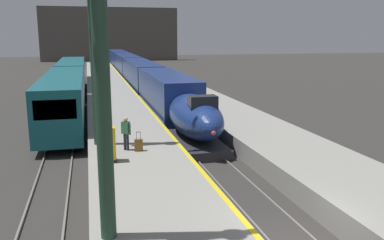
% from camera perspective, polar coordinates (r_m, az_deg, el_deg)
% --- Properties ---
extents(platform_left, '(4.80, 110.00, 1.05)m').
position_cam_1_polar(platform_left, '(36.36, -10.57, 1.71)').
color(platform_left, gray).
rests_on(platform_left, ground).
extents(platform_right, '(4.80, 110.00, 1.05)m').
position_cam_1_polar(platform_right, '(37.72, 1.81, 2.26)').
color(platform_right, gray).
rests_on(platform_right, ground).
extents(platform_left_safety_stripe, '(0.20, 107.80, 0.01)m').
position_cam_1_polar(platform_left_safety_stripe, '(36.48, -7.02, 2.70)').
color(platform_left_safety_stripe, yellow).
rests_on(platform_left_safety_stripe, platform_left).
extents(rail_main_left, '(0.08, 110.00, 0.12)m').
position_cam_1_polar(rail_main_left, '(39.46, -6.03, 1.94)').
color(rail_main_left, slate).
rests_on(rail_main_left, ground).
extents(rail_main_right, '(0.08, 110.00, 0.12)m').
position_cam_1_polar(rail_main_right, '(39.70, -3.88, 2.04)').
color(rail_main_right, slate).
rests_on(rail_main_right, ground).
extents(rail_secondary_left, '(0.08, 110.00, 0.12)m').
position_cam_1_polar(rail_secondary_left, '(39.17, -17.84, 1.36)').
color(rail_secondary_left, slate).
rests_on(rail_secondary_left, ground).
extents(rail_secondary_right, '(0.08, 110.00, 0.12)m').
position_cam_1_polar(rail_secondary_right, '(39.09, -15.64, 1.48)').
color(rail_secondary_right, slate).
rests_on(rail_secondary_right, ground).
extents(highspeed_train_main, '(2.92, 76.26, 3.60)m').
position_cam_1_polar(highspeed_train_main, '(57.83, -8.04, 6.89)').
color(highspeed_train_main, navy).
rests_on(highspeed_train_main, ground).
extents(regional_train_adjacent, '(2.85, 36.60, 3.80)m').
position_cam_1_polar(regional_train_adjacent, '(41.45, -16.77, 4.87)').
color(regional_train_adjacent, '#145660').
rests_on(regional_train_adjacent, ground).
extents(station_column_near, '(4.00, 0.68, 9.62)m').
position_cam_1_polar(station_column_near, '(11.06, -12.46, 12.49)').
color(station_column_near, '#1E3828').
rests_on(station_column_near, platform_left).
extents(station_column_mid, '(4.00, 0.68, 10.21)m').
position_cam_1_polar(station_column_mid, '(21.61, -13.64, 12.47)').
color(station_column_mid, '#1E3828').
rests_on(station_column_mid, platform_left).
extents(passenger_near_edge, '(0.45, 0.42, 1.69)m').
position_cam_1_polar(passenger_near_edge, '(20.65, -9.19, -1.52)').
color(passenger_near_edge, '#23232D').
rests_on(passenger_near_edge, platform_left).
extents(rolling_suitcase, '(0.40, 0.22, 0.98)m').
position_cam_1_polar(rolling_suitcase, '(20.58, -7.45, -3.48)').
color(rolling_suitcase, brown).
rests_on(rolling_suitcase, platform_left).
extents(ticket_machine_yellow, '(0.76, 0.62, 1.60)m').
position_cam_1_polar(ticket_machine_yellow, '(19.02, -11.67, -3.53)').
color(ticket_machine_yellow, yellow).
rests_on(ticket_machine_yellow, platform_left).
extents(terminus_back_wall, '(36.00, 2.00, 14.00)m').
position_cam_1_polar(terminus_back_wall, '(113.18, -11.31, 11.63)').
color(terminus_back_wall, '#4C4742').
rests_on(terminus_back_wall, ground).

